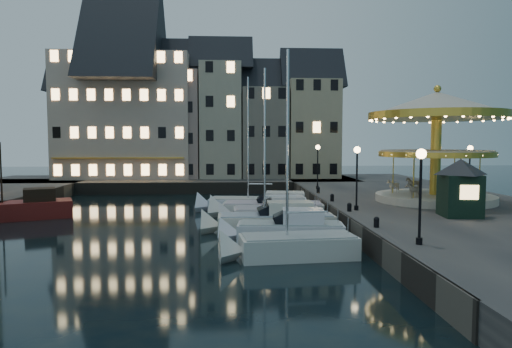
{
  "coord_description": "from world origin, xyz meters",
  "views": [
    {
      "loc": [
        -0.96,
        -28.18,
        5.77
      ],
      "look_at": [
        1.0,
        8.0,
        3.2
      ],
      "focal_mm": 32.0,
      "sensor_mm": 36.0,
      "label": 1
    }
  ],
  "objects": [
    {
      "name": "townhouse_na",
      "position": [
        -19.5,
        30.0,
        7.78
      ],
      "size": [
        5.5,
        8.0,
        12.8
      ],
      "color": "gray",
      "rests_on": "quay_north"
    },
    {
      "name": "motorboat_a",
      "position": [
        1.77,
        -6.07,
        0.54
      ],
      "size": [
        6.85,
        2.8,
        11.32
      ],
      "color": "silver",
      "rests_on": "ground"
    },
    {
      "name": "townhouse_nb",
      "position": [
        -14.05,
        30.0,
        8.28
      ],
      "size": [
        6.16,
        8.0,
        13.8
      ],
      "color": "slate",
      "rests_on": "quay_north"
    },
    {
      "name": "streetlamp_b",
      "position": [
        7.2,
        1.0,
        4.02
      ],
      "size": [
        0.44,
        0.44,
        4.17
      ],
      "color": "black",
      "rests_on": "quay_east"
    },
    {
      "name": "motorboat_f",
      "position": [
        0.62,
        9.15,
        0.53
      ],
      "size": [
        9.11,
        3.24,
        12.05
      ],
      "color": "silver",
      "rests_on": "ground"
    },
    {
      "name": "quaywall_e",
      "position": [
        6.0,
        6.0,
        0.65
      ],
      "size": [
        0.15,
        44.0,
        1.3
      ],
      "primitive_type": "cube",
      "color": "#47423A",
      "rests_on": "ground"
    },
    {
      "name": "carousel",
      "position": [
        14.23,
        4.91,
        6.98
      ],
      "size": [
        9.86,
        9.86,
        8.63
      ],
      "color": "#C2B3A0",
      "rests_on": "quay_east"
    },
    {
      "name": "hotel_corner",
      "position": [
        -14.0,
        30.0,
        9.78
      ],
      "size": [
        17.6,
        9.0,
        16.8
      ],
      "color": "beige",
      "rests_on": "quay_north"
    },
    {
      "name": "bollard_a",
      "position": [
        6.6,
        -5.0,
        1.6
      ],
      "size": [
        0.3,
        0.3,
        0.57
      ],
      "color": "black",
      "rests_on": "quay_east"
    },
    {
      "name": "red_fishing_boat",
      "position": [
        -16.73,
        6.52,
        0.7
      ],
      "size": [
        7.91,
        5.24,
        5.95
      ],
      "color": "maroon",
      "rests_on": "ground"
    },
    {
      "name": "ground",
      "position": [
        0.0,
        0.0,
        0.0
      ],
      "size": [
        160.0,
        160.0,
        0.0
      ],
      "primitive_type": "plane",
      "color": "black",
      "rests_on": "ground"
    },
    {
      "name": "quay_east",
      "position": [
        14.0,
        6.0,
        0.65
      ],
      "size": [
        16.0,
        56.0,
        1.3
      ],
      "primitive_type": "cube",
      "color": "#474442",
      "rests_on": "ground"
    },
    {
      "name": "quay_north",
      "position": [
        -8.0,
        28.0,
        0.65
      ],
      "size": [
        44.0,
        12.0,
        1.3
      ],
      "primitive_type": "cube",
      "color": "#474442",
      "rests_on": "ground"
    },
    {
      "name": "bollard_b",
      "position": [
        6.6,
        0.5,
        1.6
      ],
      "size": [
        0.3,
        0.3,
        0.57
      ],
      "color": "black",
      "rests_on": "quay_east"
    },
    {
      "name": "streetlamp_c",
      "position": [
        7.2,
        14.5,
        4.02
      ],
      "size": [
        0.44,
        0.44,
        4.17
      ],
      "color": "black",
      "rests_on": "quay_east"
    },
    {
      "name": "townhouse_nc",
      "position": [
        -8.0,
        30.0,
        8.78
      ],
      "size": [
        6.82,
        8.0,
        14.8
      ],
      "color": "#A5877E",
      "rests_on": "quay_north"
    },
    {
      "name": "bollard_d",
      "position": [
        6.6,
        11.0,
        1.6
      ],
      "size": [
        0.3,
        0.3,
        0.57
      ],
      "color": "black",
      "rests_on": "quay_east"
    },
    {
      "name": "streetlamp_a",
      "position": [
        7.2,
        -9.0,
        4.02
      ],
      "size": [
        0.44,
        0.44,
        4.17
      ],
      "color": "black",
      "rests_on": "quay_east"
    },
    {
      "name": "townhouse_ne",
      "position": [
        3.2,
        30.0,
        7.78
      ],
      "size": [
        6.16,
        8.0,
        12.8
      ],
      "color": "slate",
      "rests_on": "quay_north"
    },
    {
      "name": "townhouse_nd",
      "position": [
        -2.25,
        30.0,
        9.28
      ],
      "size": [
        5.5,
        8.0,
        15.8
      ],
      "color": "#ADA48D",
      "rests_on": "quay_north"
    },
    {
      "name": "townhouse_nf",
      "position": [
        9.25,
        30.0,
        8.28
      ],
      "size": [
        6.82,
        8.0,
        13.8
      ],
      "color": "tan",
      "rests_on": "quay_north"
    },
    {
      "name": "motorboat_b",
      "position": [
        1.97,
        -2.53,
        0.64
      ],
      "size": [
        7.12,
        2.63,
        2.15
      ],
      "color": "silver",
      "rests_on": "ground"
    },
    {
      "name": "bollard_c",
      "position": [
        6.6,
        5.5,
        1.6
      ],
      "size": [
        0.3,
        0.3,
        0.57
      ],
      "color": "black",
      "rests_on": "quay_east"
    },
    {
      "name": "motorboat_c",
      "position": [
        1.48,
        0.55,
        0.68
      ],
      "size": [
        8.45,
        2.24,
        11.26
      ],
      "color": "silver",
      "rests_on": "ground"
    },
    {
      "name": "motorboat_d",
      "position": [
        1.8,
        3.52,
        0.64
      ],
      "size": [
        7.11,
        2.36,
        2.15
      ],
      "color": "silver",
      "rests_on": "ground"
    },
    {
      "name": "streetlamp_d",
      "position": [
        18.5,
        8.0,
        4.02
      ],
      "size": [
        0.44,
        0.44,
        4.17
      ],
      "color": "black",
      "rests_on": "quay_east"
    },
    {
      "name": "quaywall_n",
      "position": [
        -6.0,
        22.0,
        0.65
      ],
      "size": [
        48.0,
        0.15,
        1.3
      ],
      "primitive_type": "cube",
      "color": "#47423A",
      "rests_on": "ground"
    },
    {
      "name": "ticket_kiosk",
      "position": [
        12.68,
        -1.82,
        3.63
      ],
      "size": [
        3.35,
        3.35,
        3.92
      ],
      "color": "black",
      "rests_on": "quay_east"
    },
    {
      "name": "motorboat_e",
      "position": [
        1.82,
        6.35,
        0.64
      ],
      "size": [
        8.74,
        3.49,
        2.15
      ],
      "color": "silver",
      "rests_on": "ground"
    }
  ]
}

